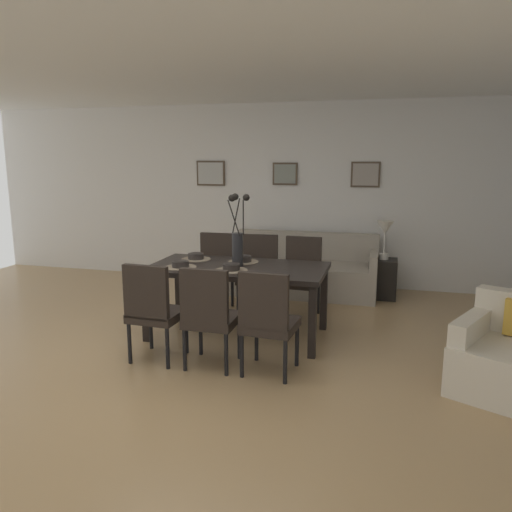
# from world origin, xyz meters

# --- Properties ---
(ground_plane) EXTENTS (9.00, 9.00, 0.00)m
(ground_plane) POSITION_xyz_m (0.00, 0.00, 0.00)
(ground_plane) COLOR tan
(back_wall_panel) EXTENTS (9.00, 0.10, 2.60)m
(back_wall_panel) POSITION_xyz_m (0.00, 3.25, 1.30)
(back_wall_panel) COLOR silver
(back_wall_panel) RESTS_ON ground
(ceiling_panel) EXTENTS (9.00, 7.20, 0.08)m
(ceiling_panel) POSITION_xyz_m (0.00, 0.40, 2.64)
(ceiling_panel) COLOR white
(dining_table) EXTENTS (1.80, 0.93, 0.74)m
(dining_table) POSITION_xyz_m (0.29, 0.83, 0.66)
(dining_table) COLOR black
(dining_table) RESTS_ON ground
(dining_chair_near_left) EXTENTS (0.46, 0.46, 0.92)m
(dining_chair_near_left) POSITION_xyz_m (-0.24, -0.03, 0.51)
(dining_chair_near_left) COLOR black
(dining_chair_near_left) RESTS_ON ground
(dining_chair_near_right) EXTENTS (0.45, 0.45, 0.92)m
(dining_chair_near_right) POSITION_xyz_m (-0.27, 1.69, 0.51)
(dining_chair_near_right) COLOR black
(dining_chair_near_right) RESTS_ON ground
(dining_chair_far_left) EXTENTS (0.44, 0.44, 0.92)m
(dining_chair_far_left) POSITION_xyz_m (0.30, -0.03, 0.51)
(dining_chair_far_left) COLOR black
(dining_chair_far_left) RESTS_ON ground
(dining_chair_far_right) EXTENTS (0.46, 0.46, 0.92)m
(dining_chair_far_right) POSITION_xyz_m (0.29, 1.71, 0.51)
(dining_chair_far_right) COLOR black
(dining_chair_far_right) RESTS_ON ground
(dining_chair_mid_left) EXTENTS (0.47, 0.47, 0.92)m
(dining_chair_mid_left) POSITION_xyz_m (0.82, -0.05, 0.51)
(dining_chair_mid_left) COLOR black
(dining_chair_mid_left) RESTS_ON ground
(dining_chair_mid_right) EXTENTS (0.46, 0.46, 0.92)m
(dining_chair_mid_right) POSITION_xyz_m (0.81, 1.68, 0.51)
(dining_chair_mid_right) COLOR black
(dining_chair_mid_right) RESTS_ON ground
(centerpiece_vase) EXTENTS (0.21, 0.23, 0.73)m
(centerpiece_vase) POSITION_xyz_m (0.29, 0.84, 1.02)
(centerpiece_vase) COLOR #232326
(centerpiece_vase) RESTS_ON dining_table
(placemat_near_left) EXTENTS (0.32, 0.32, 0.01)m
(placemat_near_left) POSITION_xyz_m (-0.25, 0.62, 0.74)
(placemat_near_left) COLOR #7F705B
(placemat_near_left) RESTS_ON dining_table
(bowl_near_left) EXTENTS (0.17, 0.17, 0.07)m
(bowl_near_left) POSITION_xyz_m (-0.25, 0.62, 0.78)
(bowl_near_left) COLOR #2D2826
(bowl_near_left) RESTS_ON dining_table
(placemat_near_right) EXTENTS (0.32, 0.32, 0.01)m
(placemat_near_right) POSITION_xyz_m (-0.25, 1.04, 0.74)
(placemat_near_right) COLOR #7F705B
(placemat_near_right) RESTS_ON dining_table
(bowl_near_right) EXTENTS (0.17, 0.17, 0.07)m
(bowl_near_right) POSITION_xyz_m (-0.25, 1.04, 0.78)
(bowl_near_right) COLOR #2D2826
(bowl_near_right) RESTS_ON dining_table
(placemat_far_left) EXTENTS (0.32, 0.32, 0.01)m
(placemat_far_left) POSITION_xyz_m (0.29, 0.62, 0.74)
(placemat_far_left) COLOR #7F705B
(placemat_far_left) RESTS_ON dining_table
(bowl_far_left) EXTENTS (0.17, 0.17, 0.07)m
(bowl_far_left) POSITION_xyz_m (0.29, 0.62, 0.78)
(bowl_far_left) COLOR #2D2826
(bowl_far_left) RESTS_ON dining_table
(placemat_far_right) EXTENTS (0.32, 0.32, 0.01)m
(placemat_far_right) POSITION_xyz_m (0.29, 1.04, 0.74)
(placemat_far_right) COLOR #7F705B
(placemat_far_right) RESTS_ON dining_table
(bowl_far_right) EXTENTS (0.17, 0.17, 0.07)m
(bowl_far_right) POSITION_xyz_m (0.29, 1.04, 0.78)
(bowl_far_right) COLOR #2D2826
(bowl_far_right) RESTS_ON dining_table
(sofa) EXTENTS (2.00, 0.84, 0.80)m
(sofa) POSITION_xyz_m (0.66, 2.70, 0.28)
(sofa) COLOR #A89E8E
(sofa) RESTS_ON ground
(side_table) EXTENTS (0.36, 0.36, 0.52)m
(side_table) POSITION_xyz_m (1.73, 2.69, 0.26)
(side_table) COLOR black
(side_table) RESTS_ON ground
(table_lamp) EXTENTS (0.22, 0.22, 0.51)m
(table_lamp) POSITION_xyz_m (1.73, 2.69, 0.89)
(table_lamp) COLOR beige
(table_lamp) RESTS_ON side_table
(framed_picture_left) EXTENTS (0.44, 0.03, 0.37)m
(framed_picture_left) POSITION_xyz_m (-0.84, 3.18, 1.60)
(framed_picture_left) COLOR #473828
(framed_picture_center) EXTENTS (0.36, 0.03, 0.32)m
(framed_picture_center) POSITION_xyz_m (0.29, 3.18, 1.60)
(framed_picture_center) COLOR #473828
(framed_picture_right) EXTENTS (0.40, 0.03, 0.35)m
(framed_picture_right) POSITION_xyz_m (1.43, 3.18, 1.60)
(framed_picture_right) COLOR #473828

